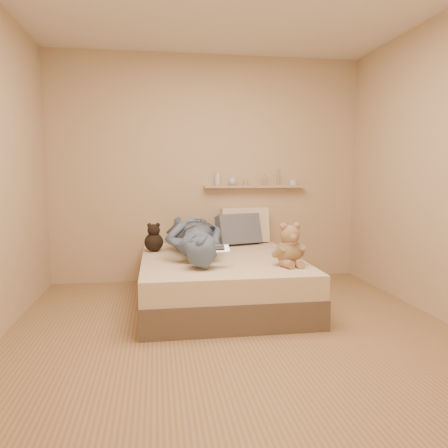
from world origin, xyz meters
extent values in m
plane|color=#9B7850|center=(0.00, 0.00, 0.00)|extent=(3.80, 3.80, 0.00)
plane|color=tan|center=(0.00, 1.90, 1.30)|extent=(3.60, 0.00, 3.60)
plane|color=tan|center=(0.00, -1.90, 1.30)|extent=(3.60, 0.00, 3.60)
cube|color=brown|center=(0.00, 0.93, 0.12)|extent=(1.50, 1.90, 0.25)
cube|color=beige|center=(0.00, 0.93, 0.35)|extent=(1.48, 1.88, 0.20)
cube|color=silver|center=(-0.08, 0.42, 0.61)|extent=(0.19, 0.09, 0.06)
cube|color=black|center=(-0.08, 0.41, 0.63)|extent=(0.10, 0.05, 0.03)
sphere|color=#8C724C|center=(0.54, 0.44, 0.57)|extent=(0.23, 0.23, 0.23)
sphere|color=#9D6F56|center=(0.54, 0.42, 0.72)|extent=(0.17, 0.17, 0.17)
sphere|color=tan|center=(0.48, 0.42, 0.80)|extent=(0.06, 0.06, 0.06)
sphere|color=#906A4F|center=(0.60, 0.43, 0.80)|extent=(0.06, 0.06, 0.06)
sphere|color=#916C50|center=(0.55, 0.35, 0.71)|extent=(0.07, 0.07, 0.07)
cylinder|color=olive|center=(0.44, 0.41, 0.58)|extent=(0.11, 0.16, 0.13)
cylinder|color=#8D694B|center=(0.65, 0.42, 0.58)|extent=(0.09, 0.16, 0.13)
cylinder|color=#9E7254|center=(0.49, 0.34, 0.49)|extent=(0.11, 0.17, 0.08)
cylinder|color=#A47F57|center=(0.60, 0.35, 0.49)|extent=(0.09, 0.16, 0.08)
cylinder|color=#B9B49D|center=(0.54, 0.42, 0.65)|extent=(0.13, 0.13, 0.02)
sphere|color=black|center=(-0.63, 1.32, 0.55)|extent=(0.19, 0.19, 0.19)
sphere|color=black|center=(-0.63, 1.31, 0.67)|extent=(0.13, 0.13, 0.13)
sphere|color=black|center=(-0.67, 1.30, 0.72)|extent=(0.05, 0.05, 0.05)
sphere|color=black|center=(-0.59, 1.31, 0.72)|extent=(0.05, 0.05, 0.05)
cube|color=beige|center=(0.42, 1.76, 0.65)|extent=(0.56, 0.26, 0.42)
cube|color=#575C6A|center=(0.32, 1.62, 0.62)|extent=(0.55, 0.37, 0.37)
imported|color=#475771|center=(-0.23, 1.07, 0.64)|extent=(0.60, 1.60, 0.38)
cube|color=tan|center=(0.55, 1.84, 1.10)|extent=(1.20, 0.12, 0.03)
imported|color=silver|center=(0.11, 1.84, 1.20)|extent=(0.09, 0.09, 0.18)
imported|color=silver|center=(0.29, 1.84, 1.18)|extent=(0.13, 0.13, 0.13)
cylinder|color=#AAA292|center=(0.44, 1.84, 1.14)|extent=(0.06, 0.06, 0.05)
imported|color=silver|center=(0.67, 1.84, 1.18)|extent=(0.08, 0.08, 0.13)
cylinder|color=silver|center=(0.84, 1.84, 1.21)|extent=(0.03, 0.03, 0.19)
cylinder|color=silver|center=(1.02, 1.84, 1.15)|extent=(0.09, 0.09, 0.06)
camera|label=1|loc=(-0.60, -3.19, 1.25)|focal=35.00mm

